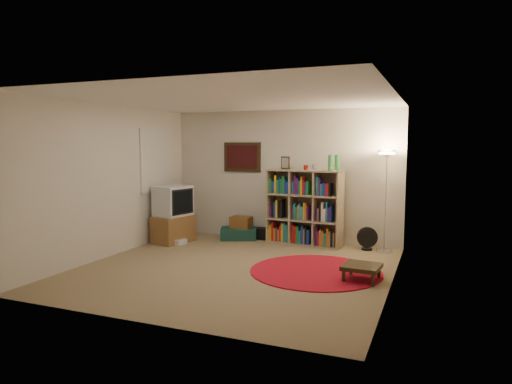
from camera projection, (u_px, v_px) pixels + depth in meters
room at (233, 184)px, 6.75m from camera, size 4.54×4.54×2.54m
bookshelf at (303, 209)px, 8.39m from camera, size 1.42×0.54×1.67m
floor_lamp at (387, 168)px, 7.71m from camera, size 0.44×0.44×1.75m
floor_fan at (367, 238)px, 8.00m from camera, size 0.37×0.23×0.41m
tv_stand at (173, 215)px, 8.62m from camera, size 0.67×0.84×1.07m
dvd_box at (177, 242)px, 8.47m from camera, size 0.33×0.29×0.10m
suitcase at (239, 234)px, 8.93m from camera, size 0.80×0.67×0.22m
wicker_basket at (241, 222)px, 8.91m from camera, size 0.40×0.29×0.22m
duffel_bag at (262, 233)px, 8.96m from camera, size 0.32×0.27×0.22m
paper_towel at (279, 235)px, 8.78m from camera, size 0.13×0.13×0.24m
red_rug at (316, 271)px, 6.65m from camera, size 1.92×1.92×0.02m
side_table at (362, 267)px, 6.20m from camera, size 0.52×0.52×0.22m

